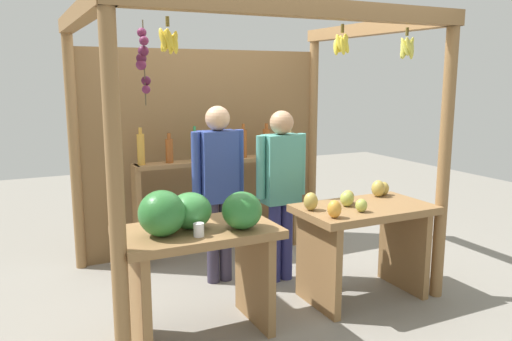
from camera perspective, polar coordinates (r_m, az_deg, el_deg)
ground_plane at (r=4.75m, az=-1.07°, el=-12.08°), size 12.00×12.00×0.00m
market_stall at (r=4.79m, az=-3.31°, el=5.09°), size 2.72×2.09×2.32m
fruit_counter_left at (r=3.57m, az=-6.67°, el=-7.74°), size 1.09×0.64×1.09m
fruit_counter_right at (r=4.31m, az=11.75°, el=-6.62°), size 1.10×0.64×0.93m
bottle_shelf_unit at (r=5.19m, az=-3.99°, el=-0.88°), size 1.74×0.22×1.35m
vendor_man at (r=4.47m, az=-4.21°, el=-0.93°), size 0.48×0.21×1.57m
vendor_woman at (r=4.49m, az=2.81°, el=-1.21°), size 0.48×0.21×1.53m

